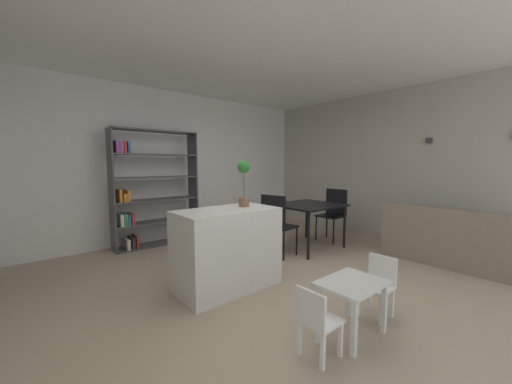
{
  "coord_description": "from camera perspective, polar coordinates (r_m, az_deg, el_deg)",
  "views": [
    {
      "loc": [
        -2.24,
        -2.54,
        1.45
      ],
      "look_at": [
        0.35,
        0.55,
        1.05
      ],
      "focal_mm": 19.93,
      "sensor_mm": 36.0,
      "label": 1
    }
  ],
  "objects": [
    {
      "name": "dining_chair_window_side",
      "position": [
        5.6,
        15.27,
        -3.5
      ],
      "size": [
        0.41,
        0.45,
        0.97
      ],
      "rotation": [
        0.0,
        0.0,
        -1.55
      ],
      "color": "black",
      "rests_on": "ground_plane"
    },
    {
      "name": "potted_plant_on_island",
      "position": [
        3.45,
        -2.46,
        2.67
      ],
      "size": [
        0.15,
        0.15,
        0.56
      ],
      "color": "brown",
      "rests_on": "kitchen_island"
    },
    {
      "name": "child_table",
      "position": [
        2.66,
        18.62,
        -18.43
      ],
      "size": [
        0.55,
        0.42,
        0.47
      ],
      "color": "silver",
      "rests_on": "ground_plane"
    },
    {
      "name": "dining_table",
      "position": [
        4.98,
        10.33,
        -3.25
      ],
      "size": [
        1.09,
        0.97,
        0.76
      ],
      "color": "black",
      "rests_on": "ground_plane"
    },
    {
      "name": "right_partition_gray",
      "position": [
        6.0,
        25.01,
        4.77
      ],
      "size": [
        0.06,
        5.59,
        2.82
      ],
      "primitive_type": "cube",
      "color": "#B2ADA3",
      "rests_on": "ground_plane"
    },
    {
      "name": "ceiling_slab",
      "position": [
        3.67,
        1.49,
        28.17
      ],
      "size": [
        6.45,
        5.59,
        0.06
      ],
      "color": "white",
      "rests_on": "ground_plane"
    },
    {
      "name": "ground_plane",
      "position": [
        3.68,
        1.37,
        -17.52
      ],
      "size": [
        8.86,
        8.86,
        0.0
      ],
      "primitive_type": "plane",
      "color": "tan"
    },
    {
      "name": "child_chair_left",
      "position": [
        2.34,
        12.0,
        -23.8
      ],
      "size": [
        0.27,
        0.27,
        0.55
      ],
      "rotation": [
        0.0,
        0.0,
        1.57
      ],
      "color": "white",
      "rests_on": "ground_plane"
    },
    {
      "name": "child_chair_right",
      "position": [
        3.07,
        23.35,
        -16.52
      ],
      "size": [
        0.28,
        0.28,
        0.57
      ],
      "rotation": [
        0.0,
        0.0,
        -1.54
      ],
      "color": "white",
      "rests_on": "ground_plane"
    },
    {
      "name": "sofa",
      "position": [
        5.09,
        34.38,
        -8.57
      ],
      "size": [
        0.84,
        1.7,
        0.83
      ],
      "rotation": [
        0.0,
        0.0,
        1.57
      ],
      "color": "gray",
      "rests_on": "ground_plane"
    },
    {
      "name": "dining_chair_island_side",
      "position": [
        4.44,
        4.13,
        -5.69
      ],
      "size": [
        0.47,
        0.51,
        0.98
      ],
      "rotation": [
        0.0,
        0.0,
        1.71
      ],
      "color": "black",
      "rests_on": "ground_plane"
    },
    {
      "name": "open_bookshelf",
      "position": [
        5.31,
        -20.87,
        0.14
      ],
      "size": [
        1.47,
        0.37,
        2.03
      ],
      "color": "#4C4C51",
      "rests_on": "ground_plane"
    },
    {
      "name": "back_partition",
      "position": [
        5.76,
        -17.21,
        5.03
      ],
      "size": [
        6.45,
        0.06,
        2.82
      ],
      "primitive_type": "cube",
      "color": "white",
      "rests_on": "ground_plane"
    },
    {
      "name": "kitchen_island",
      "position": [
        3.4,
        -5.81,
        -11.23
      ],
      "size": [
        1.17,
        0.64,
        0.93
      ],
      "primitive_type": "cube",
      "color": "silver",
      "rests_on": "ground_plane"
    },
    {
      "name": "wall_sconce_back",
      "position": [
        5.68,
        31.44,
        8.81
      ],
      "size": [
        0.08,
        0.08,
        0.08
      ],
      "color": "#333338",
      "rests_on": "ground_plane"
    }
  ]
}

